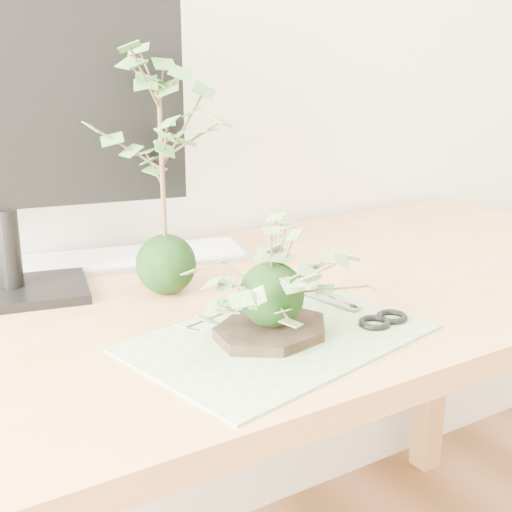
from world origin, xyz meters
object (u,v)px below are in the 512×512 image
Objects in this scene: ivy_kokedama at (272,265)px; keyboard at (131,258)px; desk at (252,346)px; maple_kokedama at (160,116)px.

keyboard is (-0.03, 0.42, -0.10)m from ivy_kokedama.
desk is 0.40m from maple_kokedama.
ivy_kokedama is at bearing -79.13° from maple_kokedama.
maple_kokedama is (-0.05, 0.24, 0.18)m from ivy_kokedama.
maple_kokedama is at bearing -80.26° from keyboard.
ivy_kokedama is 0.30m from maple_kokedama.
maple_kokedama is 0.90× the size of keyboard.
maple_kokedama is at bearing 141.52° from desk.
ivy_kokedama is at bearing -112.44° from desk.
desk is 3.92× the size of maple_kokedama.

